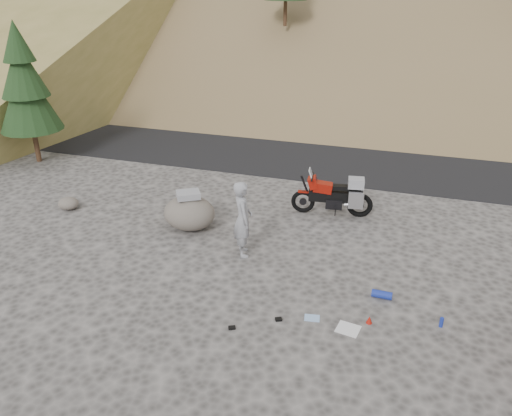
% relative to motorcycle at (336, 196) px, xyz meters
% --- Properties ---
extents(ground, '(140.00, 140.00, 0.00)m').
position_rel_motorcycle_xyz_m(ground, '(-0.40, -3.26, -0.60)').
color(ground, '#3E3C39').
rests_on(ground, ground).
extents(road, '(120.00, 7.00, 0.05)m').
position_rel_motorcycle_xyz_m(road, '(-0.40, 5.74, -0.60)').
color(road, black).
rests_on(road, ground).
extents(conifer_verge, '(2.20, 2.20, 5.04)m').
position_rel_motorcycle_xyz_m(conifer_verge, '(-11.40, 1.24, 2.29)').
color(conifer_verge, '#342312').
rests_on(conifer_verge, ground).
extents(motorcycle, '(2.36, 0.87, 1.41)m').
position_rel_motorcycle_xyz_m(motorcycle, '(0.00, 0.00, 0.00)').
color(motorcycle, black).
rests_on(motorcycle, ground).
extents(man, '(0.74, 0.85, 1.96)m').
position_rel_motorcycle_xyz_m(man, '(-1.83, -2.94, -0.60)').
color(man, gray).
rests_on(man, ground).
extents(boulder, '(1.75, 1.63, 1.11)m').
position_rel_motorcycle_xyz_m(boulder, '(-3.68, -2.07, -0.12)').
color(boulder, '#514C45').
rests_on(boulder, ground).
extents(small_rock, '(0.61, 0.55, 0.36)m').
position_rel_motorcycle_xyz_m(small_rock, '(-7.68, -2.02, -0.42)').
color(small_rock, '#514C45').
rests_on(small_rock, ground).
extents(gear_white_cloth, '(0.50, 0.46, 0.01)m').
position_rel_motorcycle_xyz_m(gear_white_cloth, '(1.12, -5.12, -0.59)').
color(gear_white_cloth, white).
rests_on(gear_white_cloth, ground).
extents(gear_blue_mat, '(0.44, 0.19, 0.17)m').
position_rel_motorcycle_xyz_m(gear_blue_mat, '(1.67, -3.84, -0.51)').
color(gear_blue_mat, navy).
rests_on(gear_blue_mat, ground).
extents(gear_bottle, '(0.10, 0.10, 0.21)m').
position_rel_motorcycle_xyz_m(gear_bottle, '(2.88, -4.48, -0.49)').
color(gear_bottle, navy).
rests_on(gear_bottle, ground).
extents(gear_funnel, '(0.16, 0.16, 0.16)m').
position_rel_motorcycle_xyz_m(gear_funnel, '(1.50, -4.80, -0.52)').
color(gear_funnel, '#A8160B').
rests_on(gear_funnel, ground).
extents(gear_glove_a, '(0.17, 0.15, 0.04)m').
position_rel_motorcycle_xyz_m(gear_glove_a, '(-1.09, -5.80, -0.58)').
color(gear_glove_a, black).
rests_on(gear_glove_a, ground).
extents(gear_glove_b, '(0.17, 0.15, 0.04)m').
position_rel_motorcycle_xyz_m(gear_glove_b, '(-0.27, -5.27, -0.58)').
color(gear_glove_b, black).
rests_on(gear_glove_b, ground).
extents(gear_blue_cloth, '(0.34, 0.27, 0.01)m').
position_rel_motorcycle_xyz_m(gear_blue_cloth, '(0.37, -5.00, -0.59)').
color(gear_blue_cloth, '#94B8E4').
rests_on(gear_blue_cloth, ground).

